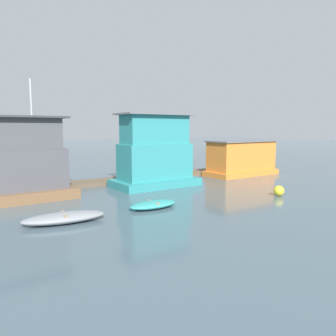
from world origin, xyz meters
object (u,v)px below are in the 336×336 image
object	(u,v)px
houseboat_teal	(155,154)
mooring_post_far_left	(251,165)
houseboat_brown	(15,163)
mooring_post_far_right	(216,167)
dinghy_grey	(64,218)
dinghy_teal	(153,205)
houseboat_orange	(242,158)
buoy_yellow	(279,191)

from	to	relation	value
houseboat_teal	mooring_post_far_left	xyz separation A→B (m)	(13.06, 1.95, -1.84)
houseboat_brown	mooring_post_far_right	xyz separation A→B (m)	(17.87, 1.07, -1.53)
dinghy_grey	mooring_post_far_right	world-z (taller)	mooring_post_far_right
houseboat_brown	dinghy_teal	world-z (taller)	houseboat_brown
houseboat_orange	houseboat_brown	bearing A→B (deg)	178.69
dinghy_grey	mooring_post_far_left	distance (m)	23.30
houseboat_orange	buoy_yellow	size ratio (longest dim) A/B	10.34
dinghy_teal	mooring_post_far_left	distance (m)	18.69
houseboat_teal	mooring_post_far_left	world-z (taller)	houseboat_teal
houseboat_teal	houseboat_orange	xyz separation A→B (m)	(10.01, 0.43, -0.86)
mooring_post_far_right	buoy_yellow	world-z (taller)	mooring_post_far_right
houseboat_orange	mooring_post_far_right	bearing A→B (deg)	141.48
mooring_post_far_left	dinghy_grey	bearing A→B (deg)	-160.22
houseboat_brown	houseboat_teal	size ratio (longest dim) A/B	1.16
houseboat_orange	dinghy_teal	size ratio (longest dim) A/B	2.45
houseboat_orange	dinghy_grey	world-z (taller)	houseboat_orange
houseboat_brown	mooring_post_far_right	world-z (taller)	houseboat_brown
mooring_post_far_left	dinghy_teal	bearing A→B (deg)	-155.10
houseboat_teal	mooring_post_far_left	bearing A→B (deg)	8.50
houseboat_brown	mooring_post_far_left	world-z (taller)	houseboat_brown
mooring_post_far_right	buoy_yellow	bearing A→B (deg)	-109.17
houseboat_orange	houseboat_teal	bearing A→B (deg)	-177.54
houseboat_brown	dinghy_grey	world-z (taller)	houseboat_brown
houseboat_teal	mooring_post_far_right	bearing A→B (deg)	13.55
houseboat_brown	mooring_post_far_left	bearing A→B (deg)	2.68
houseboat_brown	houseboat_orange	size ratio (longest dim) A/B	1.05
buoy_yellow	dinghy_teal	bearing A→B (deg)	167.60
houseboat_brown	dinghy_grey	bearing A→B (deg)	-82.40
houseboat_orange	mooring_post_far_right	size ratio (longest dim) A/B	4.62
houseboat_orange	mooring_post_far_right	xyz separation A→B (m)	(-1.91, 1.52, -0.82)
houseboat_brown	mooring_post_far_right	distance (m)	17.97
houseboat_teal	dinghy_teal	distance (m)	7.43
houseboat_orange	dinghy_teal	bearing A→B (deg)	-155.47
houseboat_brown	houseboat_orange	bearing A→B (deg)	-1.31
dinghy_teal	houseboat_teal	bearing A→B (deg)	56.66
buoy_yellow	mooring_post_far_left	bearing A→B (deg)	49.45
dinghy_teal	mooring_post_far_left	bearing A→B (deg)	24.90
houseboat_brown	houseboat_orange	distance (m)	19.80
houseboat_orange	buoy_yellow	xyz separation A→B (m)	(-5.30, -8.24, -1.25)
houseboat_orange	mooring_post_far_right	world-z (taller)	houseboat_orange
dinghy_teal	buoy_yellow	bearing A→B (deg)	-12.40
dinghy_grey	mooring_post_far_left	bearing A→B (deg)	19.78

